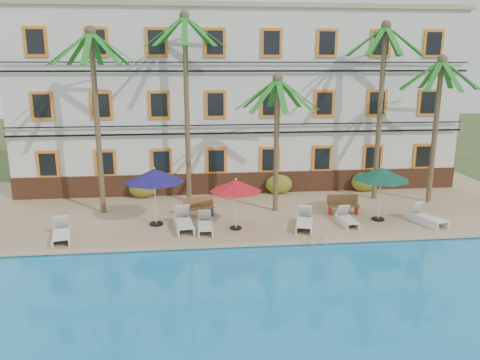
{
  "coord_description": "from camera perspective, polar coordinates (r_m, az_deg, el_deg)",
  "views": [
    {
      "loc": [
        -2.9,
        -18.42,
        7.33
      ],
      "look_at": [
        -0.6,
        3.0,
        2.0
      ],
      "focal_mm": 35.0,
      "sensor_mm": 36.0,
      "label": 1
    }
  ],
  "objects": [
    {
      "name": "pool_deck",
      "position": [
        24.68,
        0.9,
        -3.08
      ],
      "size": [
        30.0,
        12.0,
        0.25
      ],
      "primitive_type": "cube",
      "color": "tan",
      "rests_on": "ground"
    },
    {
      "name": "shrub_mid",
      "position": [
        26.32,
        4.76,
        -0.52
      ],
      "size": [
        1.5,
        0.9,
        1.1
      ],
      "primitive_type": "ellipsoid",
      "color": "#2F5F1B",
      "rests_on": "pool_deck"
    },
    {
      "name": "pool_coping",
      "position": [
        19.11,
        3.07,
        -7.77
      ],
      "size": [
        30.0,
        0.35,
        0.06
      ],
      "primitive_type": "cube",
      "color": "tan",
      "rests_on": "pool_deck"
    },
    {
      "name": "shrub_left",
      "position": [
        26.0,
        -11.78,
        -0.95
      ],
      "size": [
        1.5,
        0.9,
        1.1
      ],
      "primitive_type": "ellipsoid",
      "color": "#2F5F1B",
      "rests_on": "pool_deck"
    },
    {
      "name": "ground",
      "position": [
        20.04,
        2.65,
        -7.58
      ],
      "size": [
        100.0,
        100.0,
        0.0
      ],
      "primitive_type": "plane",
      "color": "#384C23",
      "rests_on": "ground"
    },
    {
      "name": "palm_a",
      "position": [
        23.05,
        -17.22,
        9.54
      ],
      "size": [
        4.04,
        4.04,
        8.81
      ],
      "color": "brown",
      "rests_on": "pool_deck"
    },
    {
      "name": "bench_right",
      "position": [
        23.33,
        12.46,
        -2.91
      ],
      "size": [
        1.53,
        0.6,
        0.93
      ],
      "color": "olive",
      "rests_on": "pool_deck"
    },
    {
      "name": "lounger_b",
      "position": [
        20.87,
        -6.9,
        -5.12
      ],
      "size": [
        0.99,
        2.14,
        0.97
      ],
      "color": "silver",
      "rests_on": "pool_deck"
    },
    {
      "name": "palm_b",
      "position": [
        24.1,
        -6.58,
        11.37
      ],
      "size": [
        4.04,
        4.04,
        9.66
      ],
      "color": "brown",
      "rests_on": "pool_deck"
    },
    {
      "name": "lounger_a",
      "position": [
        20.86,
        -20.94,
        -6.05
      ],
      "size": [
        1.07,
        2.02,
        0.91
      ],
      "color": "silver",
      "rests_on": "pool_deck"
    },
    {
      "name": "palm_e",
      "position": [
        25.97,
        22.91,
        7.93
      ],
      "size": [
        4.04,
        4.04,
        7.58
      ],
      "color": "brown",
      "rests_on": "pool_deck"
    },
    {
      "name": "palm_d",
      "position": [
        25.57,
        16.86,
        10.49
      ],
      "size": [
        4.04,
        4.04,
        9.24
      ],
      "color": "brown",
      "rests_on": "pool_deck"
    },
    {
      "name": "umbrella_blue",
      "position": [
        21.06,
        -10.4,
        0.52
      ],
      "size": [
        2.69,
        2.69,
        2.68
      ],
      "color": "black",
      "rests_on": "pool_deck"
    },
    {
      "name": "hotel_building",
      "position": [
        28.62,
        -0.3,
        9.97
      ],
      "size": [
        25.4,
        6.44,
        10.22
      ],
      "color": "silver",
      "rests_on": "pool_deck"
    },
    {
      "name": "lounger_e",
      "position": [
        21.89,
        12.87,
        -4.63
      ],
      "size": [
        0.65,
        1.7,
        0.79
      ],
      "color": "silver",
      "rests_on": "pool_deck"
    },
    {
      "name": "swimming_pool",
      "position": [
        13.83,
        7.27,
        -17.75
      ],
      "size": [
        26.0,
        12.0,
        0.2
      ],
      "primitive_type": "cube",
      "color": "#1B8ACD",
      "rests_on": "ground"
    },
    {
      "name": "bench_left",
      "position": [
        22.46,
        -5.16,
        -3.28
      ],
      "size": [
        1.57,
        0.81,
        0.93
      ],
      "color": "olive",
      "rests_on": "pool_deck"
    },
    {
      "name": "lounger_c",
      "position": [
        20.58,
        -4.29,
        -5.46
      ],
      "size": [
        0.64,
        1.78,
        0.84
      ],
      "color": "silver",
      "rests_on": "pool_deck"
    },
    {
      "name": "umbrella_red",
      "position": [
        20.27,
        -0.52,
        -0.71
      ],
      "size": [
        2.31,
        2.31,
        2.31
      ],
      "color": "black",
      "rests_on": "pool_deck"
    },
    {
      "name": "lounger_f",
      "position": [
        23.07,
        21.67,
        -4.22
      ],
      "size": [
        1.31,
        2.07,
        0.92
      ],
      "color": "silver",
      "rests_on": "pool_deck"
    },
    {
      "name": "umbrella_green",
      "position": [
        22.35,
        16.85,
        0.69
      ],
      "size": [
        2.58,
        2.58,
        2.58
      ],
      "color": "black",
      "rests_on": "pool_deck"
    },
    {
      "name": "lounger_d",
      "position": [
        21.08,
        7.86,
        -5.01
      ],
      "size": [
        1.2,
        2.06,
        0.92
      ],
      "color": "silver",
      "rests_on": "pool_deck"
    },
    {
      "name": "shrub_right",
      "position": [
        27.67,
        14.9,
        -0.23
      ],
      "size": [
        1.5,
        0.9,
        1.1
      ],
      "primitive_type": "ellipsoid",
      "color": "#2F5F1B",
      "rests_on": "pool_deck"
    },
    {
      "name": "palm_c",
      "position": [
        22.52,
        4.51,
        6.93
      ],
      "size": [
        4.04,
        4.04,
        6.73
      ],
      "color": "brown",
      "rests_on": "pool_deck"
    },
    {
      "name": "pool_ladder",
      "position": [
        19.47,
        9.39,
        -7.62
      ],
      "size": [
        0.54,
        0.74,
        0.74
      ],
      "color": "silver",
      "rests_on": "ground"
    }
  ]
}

